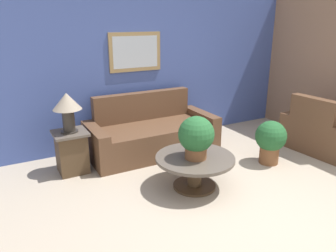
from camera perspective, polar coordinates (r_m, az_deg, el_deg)
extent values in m
plane|color=tan|center=(4.00, 16.37, -13.95)|extent=(20.00, 20.00, 0.00)
cube|color=#42569E|center=(5.71, -2.21, 10.37)|extent=(7.33, 0.06, 2.60)
cube|color=#997A4C|center=(5.48, -5.72, 12.72)|extent=(0.90, 0.03, 0.63)
cube|color=#B2BCC6|center=(5.47, -5.67, 12.71)|extent=(0.78, 0.01, 0.51)
cube|color=#937056|center=(6.42, 26.38, 9.40)|extent=(0.06, 4.72, 2.60)
cube|color=brown|center=(5.29, -2.67, -2.26)|extent=(1.68, 0.93, 0.46)
cube|color=brown|center=(5.48, -4.51, 3.52)|extent=(1.68, 0.16, 0.46)
cube|color=brown|center=(4.97, -12.41, -3.47)|extent=(0.18, 0.93, 0.56)
cube|color=brown|center=(5.71, 5.75, -0.22)|extent=(0.18, 0.93, 0.56)
cube|color=brown|center=(5.99, 25.41, -1.59)|extent=(0.93, 0.82, 0.46)
cube|color=brown|center=(5.57, 24.03, 2.18)|extent=(0.21, 0.77, 0.46)
cube|color=brown|center=(6.22, 21.88, 0.06)|extent=(0.89, 0.24, 0.56)
cylinder|color=#4C3823|center=(4.34, 4.59, -10.30)|extent=(0.55, 0.55, 0.03)
cylinder|color=#4C3823|center=(4.25, 4.66, -8.02)|extent=(0.18, 0.18, 0.36)
cylinder|color=brown|center=(4.16, 4.73, -5.57)|extent=(1.00, 1.00, 0.04)
cube|color=#4C3823|center=(4.81, -16.40, -4.54)|extent=(0.39, 0.39, 0.56)
cube|color=brown|center=(4.71, -16.72, -1.20)|extent=(0.46, 0.46, 0.03)
cylinder|color=#2D2823|center=(4.70, -16.75, -0.88)|extent=(0.23, 0.23, 0.02)
cylinder|color=#2D2823|center=(4.65, -16.93, 1.00)|extent=(0.16, 0.16, 0.30)
cone|color=gray|center=(4.58, -17.23, 4.15)|extent=(0.39, 0.39, 0.23)
cylinder|color=brown|center=(4.09, 4.85, -4.61)|extent=(0.27, 0.27, 0.15)
sphere|color=#235B2D|center=(4.00, 4.94, -1.43)|extent=(0.45, 0.45, 0.45)
cylinder|color=brown|center=(5.17, 17.16, -4.82)|extent=(0.28, 0.28, 0.26)
sphere|color=#235B2D|center=(5.06, 17.48, -1.68)|extent=(0.46, 0.46, 0.46)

